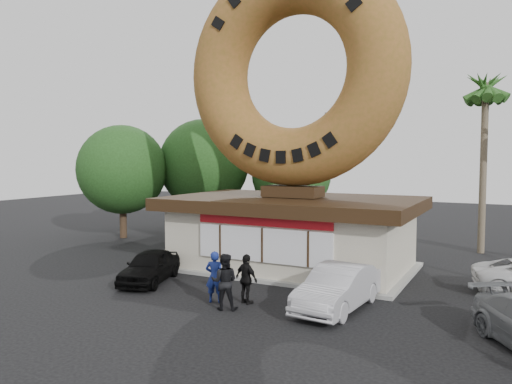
{
  "coord_description": "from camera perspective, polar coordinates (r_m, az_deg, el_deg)",
  "views": [
    {
      "loc": [
        9.05,
        -14.97,
        5.11
      ],
      "look_at": [
        -0.86,
        4.0,
        3.62
      ],
      "focal_mm": 35.0,
      "sensor_mm": 36.0,
      "label": 1
    }
  ],
  "objects": [
    {
      "name": "ground",
      "position": [
        18.22,
        -3.51,
        -12.31
      ],
      "size": [
        90.0,
        90.0,
        0.0
      ],
      "primitive_type": "plane",
      "color": "black",
      "rests_on": "ground"
    },
    {
      "name": "donut_shop",
      "position": [
        23.06,
        4.19,
        -4.36
      ],
      "size": [
        11.2,
        7.2,
        3.8
      ],
      "color": "beige",
      "rests_on": "ground"
    },
    {
      "name": "giant_donut",
      "position": [
        23.16,
        4.3,
        13.57
      ],
      "size": [
        10.34,
        2.63,
        10.34
      ],
      "primitive_type": "torus",
      "rotation": [
        1.57,
        0.0,
        0.0
      ],
      "color": "#995B2C",
      "rests_on": "donut_shop"
    },
    {
      "name": "tree_west",
      "position": [
        33.56,
        -5.98,
        3.17
      ],
      "size": [
        6.0,
        6.0,
        7.65
      ],
      "color": "#473321",
      "rests_on": "ground"
    },
    {
      "name": "tree_mid",
      "position": [
        32.7,
        4.05,
        2.07
      ],
      "size": [
        5.2,
        5.2,
        6.63
      ],
      "color": "#473321",
      "rests_on": "ground"
    },
    {
      "name": "tree_far",
      "position": [
        32.58,
        -15.04,
        2.49
      ],
      "size": [
        5.6,
        5.6,
        7.14
      ],
      "color": "#473321",
      "rests_on": "ground"
    },
    {
      "name": "palm_near",
      "position": [
        29.19,
        24.77,
        10.12
      ],
      "size": [
        2.6,
        2.6,
        9.75
      ],
      "color": "#726651",
      "rests_on": "ground"
    },
    {
      "name": "street_lamp",
      "position": [
        32.84,
        8.19,
        2.86
      ],
      "size": [
        2.11,
        0.2,
        8.0
      ],
      "color": "#59595E",
      "rests_on": "ground"
    },
    {
      "name": "person_left",
      "position": [
        17.85,
        -4.75,
        -9.63
      ],
      "size": [
        0.77,
        0.63,
        1.82
      ],
      "primitive_type": "imported",
      "rotation": [
        0.0,
        0.0,
        3.47
      ],
      "color": "navy",
      "rests_on": "ground"
    },
    {
      "name": "person_center",
      "position": [
        17.02,
        -3.64,
        -10.18
      ],
      "size": [
        1.12,
        1.0,
        1.89
      ],
      "primitive_type": "imported",
      "rotation": [
        0.0,
        0.0,
        3.51
      ],
      "color": "black",
      "rests_on": "ground"
    },
    {
      "name": "person_right",
      "position": [
        17.64,
        -1.09,
        -9.91
      ],
      "size": [
        1.1,
        0.73,
        1.74
      ],
      "primitive_type": "imported",
      "rotation": [
        0.0,
        0.0,
        2.81
      ],
      "color": "black",
      "rests_on": "ground"
    },
    {
      "name": "car_black",
      "position": [
        21.06,
        -12.06,
        -8.3
      ],
      "size": [
        2.62,
        4.15,
        1.31
      ],
      "primitive_type": "imported",
      "rotation": [
        0.0,
        0.0,
        0.3
      ],
      "color": "black",
      "rests_on": "ground"
    },
    {
      "name": "car_silver",
      "position": [
        17.28,
        9.32,
        -10.73
      ],
      "size": [
        1.91,
        4.57,
        1.47
      ],
      "primitive_type": "imported",
      "rotation": [
        0.0,
        0.0,
        -0.08
      ],
      "color": "#B6B5BA",
      "rests_on": "ground"
    }
  ]
}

